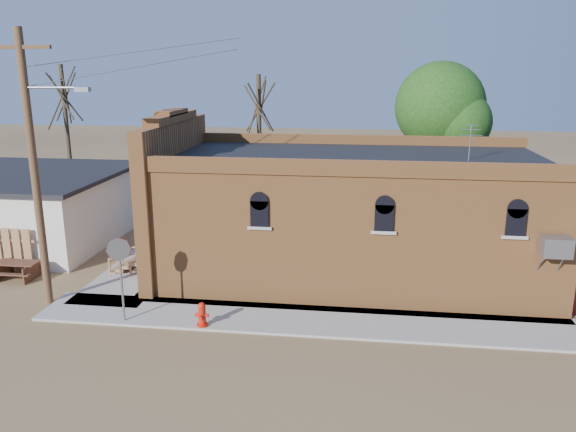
# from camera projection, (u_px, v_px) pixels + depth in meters

# --- Properties ---
(ground) EXTENTS (120.00, 120.00, 0.00)m
(ground) POSITION_uv_depth(u_px,v_px,m) (282.00, 333.00, 17.01)
(ground) COLOR brown
(ground) RESTS_ON ground
(sidewalk_south) EXTENTS (19.00, 2.20, 0.08)m
(sidewalk_south) POSITION_uv_depth(u_px,v_px,m) (333.00, 322.00, 17.67)
(sidewalk_south) COLOR #9E9991
(sidewalk_south) RESTS_ON ground
(sidewalk_west) EXTENTS (2.60, 10.00, 0.08)m
(sidewalk_west) POSITION_uv_depth(u_px,v_px,m) (153.00, 259.00, 23.54)
(sidewalk_west) COLOR #9E9991
(sidewalk_west) RESTS_ON ground
(brick_bar) EXTENTS (16.40, 7.97, 6.30)m
(brick_bar) POSITION_uv_depth(u_px,v_px,m) (344.00, 215.00, 21.48)
(brick_bar) COLOR #B46E37
(brick_bar) RESTS_ON ground
(utility_pole) EXTENTS (3.12, 0.26, 9.00)m
(utility_pole) POSITION_uv_depth(u_px,v_px,m) (35.00, 165.00, 17.97)
(utility_pole) COLOR #492B1D
(utility_pole) RESTS_ON ground
(tree_bare_near) EXTENTS (2.80, 2.80, 7.65)m
(tree_bare_near) POSITION_uv_depth(u_px,v_px,m) (259.00, 105.00, 28.33)
(tree_bare_near) COLOR #453A27
(tree_bare_near) RESTS_ON ground
(tree_bare_far) EXTENTS (2.80, 2.80, 8.16)m
(tree_bare_far) POSITION_uv_depth(u_px,v_px,m) (63.00, 95.00, 30.57)
(tree_bare_far) COLOR #453A27
(tree_bare_far) RESTS_ON ground
(tree_leafy) EXTENTS (4.40, 4.40, 8.15)m
(tree_leafy) POSITION_uv_depth(u_px,v_px,m) (440.00, 107.00, 27.69)
(tree_leafy) COLOR #453A27
(tree_leafy) RESTS_ON ground
(fire_hydrant) EXTENTS (0.43, 0.40, 0.78)m
(fire_hydrant) POSITION_uv_depth(u_px,v_px,m) (202.00, 314.00, 17.20)
(fire_hydrant) COLOR red
(fire_hydrant) RESTS_ON sidewalk_south
(stop_sign) EXTENTS (0.68, 0.40, 2.72)m
(stop_sign) POSITION_uv_depth(u_px,v_px,m) (120.00, 257.00, 17.15)
(stop_sign) COLOR gray
(stop_sign) RESTS_ON sidewalk_south
(trash_barrel) EXTENTS (0.50, 0.50, 0.73)m
(trash_barrel) POSITION_uv_depth(u_px,v_px,m) (166.00, 260.00, 22.17)
(trash_barrel) COLOR navy
(trash_barrel) RESTS_ON sidewalk_west
(picnic_table) EXTENTS (1.62, 1.26, 0.67)m
(picnic_table) POSITION_uv_depth(u_px,v_px,m) (17.00, 268.00, 21.30)
(picnic_table) COLOR #543121
(picnic_table) RESTS_ON ground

